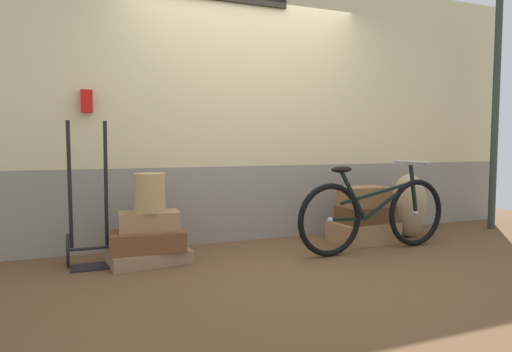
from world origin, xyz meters
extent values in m
cube|color=brown|center=(0.00, 0.00, -0.03)|extent=(9.09, 5.20, 0.06)
cube|color=gray|center=(0.00, 0.85, 0.39)|extent=(7.09, 0.20, 0.79)
cube|color=beige|center=(0.00, 0.85, 1.80)|extent=(7.09, 0.20, 2.03)
cube|color=red|center=(-1.56, 0.71, 1.40)|extent=(0.10, 0.08, 0.20)
cylinder|color=#2D382D|center=(2.96, 0.25, 1.41)|extent=(0.08, 0.08, 2.82)
cube|color=#937051|center=(-1.11, 0.23, 0.06)|extent=(0.71, 0.48, 0.11)
cube|color=brown|center=(-1.12, 0.19, 0.20)|extent=(0.63, 0.37, 0.17)
cube|color=#9E754C|center=(-1.10, 0.24, 0.36)|extent=(0.52, 0.32, 0.16)
cube|color=#9E754C|center=(1.09, 0.23, 0.10)|extent=(0.64, 0.46, 0.21)
cube|color=brown|center=(1.10, 0.21, 0.29)|extent=(0.56, 0.38, 0.17)
cube|color=olive|center=(1.08, 0.20, 0.48)|extent=(0.50, 0.37, 0.20)
cylinder|color=tan|center=(-1.09, 0.22, 0.61)|extent=(0.26, 0.26, 0.33)
torus|color=black|center=(-1.75, 0.36, 0.14)|extent=(0.02, 0.28, 0.28)
torus|color=black|center=(-1.41, 0.36, 0.14)|extent=(0.02, 0.28, 0.28)
cylinder|color=black|center=(-1.58, 0.36, 0.14)|extent=(0.34, 0.02, 0.02)
cylinder|color=black|center=(-1.72, 0.36, 0.68)|extent=(0.03, 0.17, 1.07)
cylinder|color=black|center=(-1.44, 0.36, 0.68)|extent=(0.03, 0.17, 1.07)
cube|color=black|center=(-1.58, 0.25, 0.01)|extent=(0.30, 0.22, 0.02)
ellipsoid|color=tan|center=(1.70, 0.25, 0.35)|extent=(0.40, 0.34, 0.70)
torus|color=black|center=(0.45, -0.16, 0.33)|extent=(0.67, 0.08, 0.67)
sphere|color=#B2B2B7|center=(0.45, -0.16, 0.33)|extent=(0.05, 0.05, 0.05)
torus|color=black|center=(1.47, -0.12, 0.33)|extent=(0.67, 0.08, 0.67)
sphere|color=#B2B2B7|center=(1.47, -0.12, 0.33)|extent=(0.05, 0.05, 0.05)
cube|color=black|center=(1.11, -0.13, 0.48)|extent=(0.56, 0.05, 0.34)
cube|color=black|center=(0.70, -0.15, 0.54)|extent=(0.30, 0.04, 0.47)
cube|color=black|center=(0.64, -0.15, 0.33)|extent=(0.39, 0.04, 0.04)
cube|color=black|center=(0.98, -0.14, 0.56)|extent=(0.83, 0.06, 0.19)
cube|color=black|center=(1.43, -0.12, 0.57)|extent=(0.11, 0.03, 0.48)
ellipsoid|color=black|center=(0.57, -0.16, 0.79)|extent=(0.22, 0.10, 0.06)
cylinder|color=#A5A5AD|center=(1.39, -0.12, 0.84)|extent=(0.04, 0.46, 0.02)
camera|label=1|loc=(-1.66, -3.57, 1.02)|focal=31.00mm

